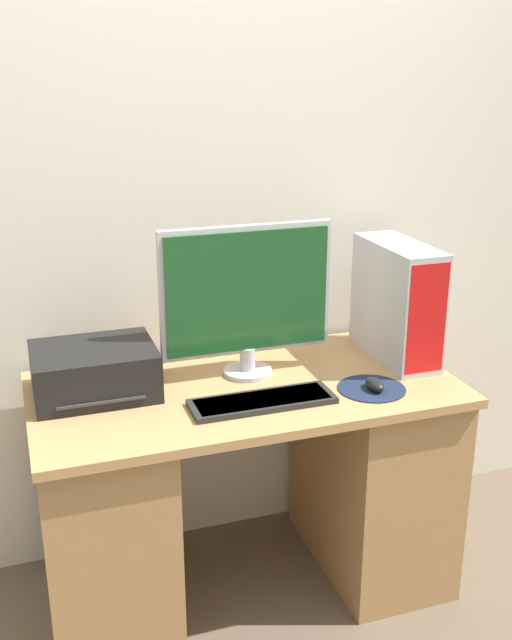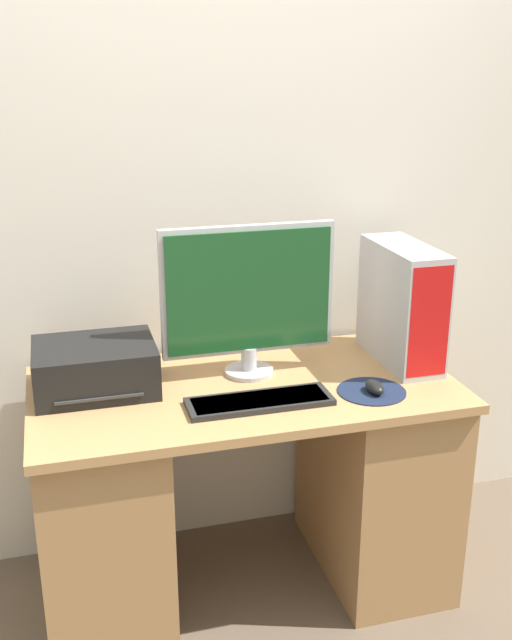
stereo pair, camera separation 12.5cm
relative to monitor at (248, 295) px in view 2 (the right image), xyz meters
name	(u,v)px [view 2 (the right image)]	position (x,y,z in m)	size (l,w,h in m)	color
wall_back	(214,187)	(-0.04, 0.31, 0.30)	(6.40, 0.05, 2.70)	silver
desk	(245,486)	(-0.04, -0.09, -0.65)	(1.36, 0.69, 0.77)	tan
monitor	(248,295)	(0.00, 0.00, 0.00)	(0.57, 0.16, 0.50)	#B7B7BC
keyboard	(260,401)	(-0.03, -0.24, -0.26)	(0.45, 0.14, 0.02)	black
mousepad	(372,391)	(0.34, -0.25, -0.27)	(0.22, 0.22, 0.00)	#19233D
mouse	(375,387)	(0.34, -0.26, -0.25)	(0.05, 0.09, 0.04)	black
computer_tower	(402,304)	(0.54, -0.03, -0.07)	(0.16, 0.40, 0.41)	#B2B2B7
printer	(95,368)	(-0.50, 0.00, -0.20)	(0.38, 0.30, 0.15)	black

